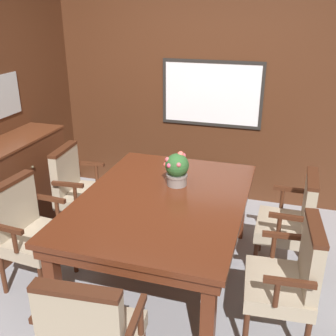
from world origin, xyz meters
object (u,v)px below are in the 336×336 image
chair_right_far (292,219)px  sideboard_cabinet (18,190)px  chair_left_near (28,228)px  chair_left_far (77,187)px  potted_plant (177,169)px  chair_head_near (90,334)px  dining_table (163,207)px  chair_right_near (290,276)px

chair_right_far → sideboard_cabinet: 2.63m
chair_left_near → chair_left_far: 0.82m
potted_plant → sideboard_cabinet: potted_plant is taller
chair_head_near → sideboard_cabinet: sideboard_cabinet is taller
dining_table → chair_right_near: bearing=-22.5°
chair_head_near → dining_table: bearing=-96.1°
chair_left_near → sideboard_cabinet: 0.82m
dining_table → chair_left_near: 1.12m
chair_head_near → chair_right_far: 1.97m
chair_head_near → sideboard_cabinet: 2.15m
chair_right_far → potted_plant: bearing=-82.7°
chair_left_near → potted_plant: size_ratio=3.05×
chair_right_near → sideboard_cabinet: (-2.61, 0.63, -0.01)m
dining_table → chair_right_far: size_ratio=1.97×
chair_left_near → sideboard_cabinet: sideboard_cabinet is taller
chair_head_near → potted_plant: potted_plant is taller
chair_right_far → chair_head_near: bearing=-31.7°
chair_left_near → potted_plant: bearing=-53.6°
chair_left_far → potted_plant: size_ratio=3.05×
chair_left_near → chair_right_near: 2.06m
chair_right_near → sideboard_cabinet: sideboard_cabinet is taller
chair_left_far → potted_plant: bearing=-102.3°
chair_left_far → chair_head_near: bearing=-153.6°
dining_table → chair_head_near: (-0.02, -1.28, -0.15)m
chair_left_near → chair_head_near: bearing=-126.4°
dining_table → chair_left_far: bearing=158.1°
dining_table → chair_right_near: (1.03, -0.43, -0.15)m
chair_right_far → chair_left_near: size_ratio=1.00×
chair_left_near → chair_left_far: bearing=4.5°
chair_right_far → sideboard_cabinet: size_ratio=0.75×
chair_right_near → chair_head_near: bearing=-56.0°
dining_table → sideboard_cabinet: size_ratio=1.48×
chair_left_far → chair_right_near: size_ratio=1.00×
sideboard_cabinet → chair_right_far: bearing=4.0°
chair_head_near → chair_left_near: same height
dining_table → potted_plant: (0.04, 0.27, 0.24)m
dining_table → chair_left_far: size_ratio=1.97×
chair_head_near → chair_left_near: (-1.01, 0.87, 0.00)m
chair_right_far → sideboard_cabinet: sideboard_cabinet is taller
chair_right_near → chair_left_near: bearing=-95.6°
chair_left_near → sideboard_cabinet: bearing=46.3°
chair_left_near → potted_plant: 1.33m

